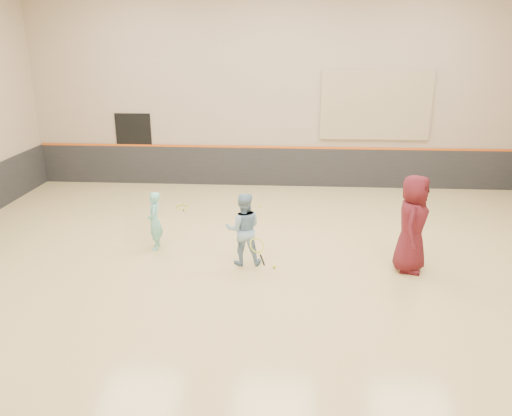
# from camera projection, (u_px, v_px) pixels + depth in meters

# --- Properties ---
(room) EXTENTS (15.04, 12.04, 6.22)m
(room) POSITION_uv_depth(u_px,v_px,m) (272.00, 231.00, 9.67)
(room) COLOR tan
(room) RESTS_ON ground
(wainscot_back) EXTENTS (14.90, 0.04, 1.20)m
(wainscot_back) POSITION_uv_depth(u_px,v_px,m) (279.00, 167.00, 15.38)
(wainscot_back) COLOR #232326
(wainscot_back) RESTS_ON floor
(accent_stripe) EXTENTS (14.90, 0.03, 0.06)m
(accent_stripe) POSITION_uv_depth(u_px,v_px,m) (279.00, 147.00, 15.17)
(accent_stripe) COLOR #D85914
(accent_stripe) RESTS_ON wall_back
(acoustic_panel) EXTENTS (3.20, 0.08, 2.00)m
(acoustic_panel) POSITION_uv_depth(u_px,v_px,m) (376.00, 106.00, 14.57)
(acoustic_panel) COLOR tan
(acoustic_panel) RESTS_ON wall_back
(doorway) EXTENTS (1.10, 0.05, 2.20)m
(doorway) POSITION_uv_depth(u_px,v_px,m) (135.00, 149.00, 15.51)
(doorway) COLOR black
(doorway) RESTS_ON floor
(girl) EXTENTS (0.37, 0.51, 1.28)m
(girl) POSITION_uv_depth(u_px,v_px,m) (155.00, 221.00, 10.73)
(girl) COLOR #7EDAD0
(girl) RESTS_ON floor
(instructor) EXTENTS (0.79, 0.65, 1.50)m
(instructor) POSITION_uv_depth(u_px,v_px,m) (243.00, 229.00, 9.98)
(instructor) COLOR #82AACA
(instructor) RESTS_ON floor
(young_man) EXTENTS (0.90, 1.10, 1.94)m
(young_man) POSITION_uv_depth(u_px,v_px,m) (412.00, 224.00, 9.63)
(young_man) COLOR #57141D
(young_man) RESTS_ON floor
(held_racket) EXTENTS (0.43, 0.43, 0.59)m
(held_racket) POSITION_uv_depth(u_px,v_px,m) (257.00, 245.00, 9.60)
(held_racket) COLOR #CED62F
(held_racket) RESTS_ON instructor
(spare_racket) EXTENTS (0.76, 0.76, 0.10)m
(spare_racket) POSITION_uv_depth(u_px,v_px,m) (182.00, 206.00, 13.56)
(spare_racket) COLOR gold
(spare_racket) RESTS_ON floor
(ball_under_racket) EXTENTS (0.07, 0.07, 0.07)m
(ball_under_racket) POSITION_uv_depth(u_px,v_px,m) (274.00, 267.00, 9.98)
(ball_under_racket) COLOR yellow
(ball_under_racket) RESTS_ON floor
(ball_in_hand) EXTENTS (0.07, 0.07, 0.07)m
(ball_in_hand) POSITION_uv_depth(u_px,v_px,m) (424.00, 216.00, 9.32)
(ball_in_hand) COLOR gold
(ball_in_hand) RESTS_ON young_man
(ball_beside_spare) EXTENTS (0.07, 0.07, 0.07)m
(ball_beside_spare) POSITION_uv_depth(u_px,v_px,m) (261.00, 206.00, 13.59)
(ball_beside_spare) COLOR yellow
(ball_beside_spare) RESTS_ON floor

